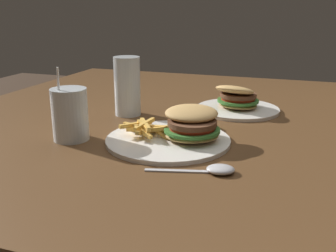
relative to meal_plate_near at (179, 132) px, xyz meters
name	(u,v)px	position (x,y,z in m)	size (l,w,h in m)	color
dining_table	(226,142)	(0.08, 0.22, -0.09)	(1.67, 1.42, 0.73)	brown
meal_plate_near	(179,132)	(0.00, 0.00, 0.00)	(0.30, 0.30, 0.09)	white
beer_glass	(127,88)	(-0.22, 0.19, 0.06)	(0.08, 0.08, 0.17)	silver
juice_glass	(70,117)	(-0.25, -0.07, 0.03)	(0.09, 0.09, 0.18)	silver
spoon	(217,169)	(0.12, -0.15, -0.02)	(0.18, 0.07, 0.02)	silver
meal_plate_far	(237,102)	(0.08, 0.33, 0.00)	(0.25, 0.25, 0.09)	white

